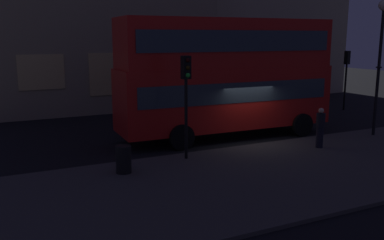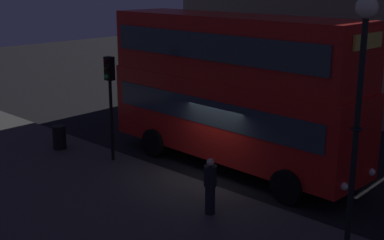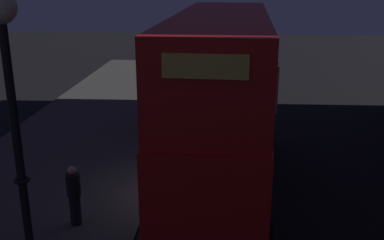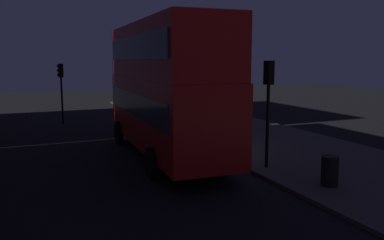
# 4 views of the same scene
# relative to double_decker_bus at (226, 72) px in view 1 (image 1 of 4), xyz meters

# --- Properties ---
(ground_plane) EXTENTS (80.00, 80.00, 0.00)m
(ground_plane) POSITION_rel_double_decker_bus_xyz_m (0.38, -1.20, -3.08)
(ground_plane) COLOR black
(sidewalk_slab) EXTENTS (44.00, 7.01, 0.12)m
(sidewalk_slab) POSITION_rel_double_decker_bus_xyz_m (0.38, -5.56, -3.02)
(sidewalk_slab) COLOR #423F3D
(sidewalk_slab) RESTS_ON ground
(double_decker_bus) EXTENTS (10.35, 3.12, 5.49)m
(double_decker_bus) POSITION_rel_double_decker_bus_xyz_m (0.00, 0.00, 0.00)
(double_decker_bus) COLOR red
(double_decker_bus) RESTS_ON ground
(traffic_light_near_kerb) EXTENTS (0.34, 0.37, 3.89)m
(traffic_light_near_kerb) POSITION_rel_double_decker_bus_xyz_m (-3.36, -2.81, -0.16)
(traffic_light_near_kerb) COLOR black
(traffic_light_near_kerb) RESTS_ON sidewalk_slab
(traffic_light_far_side) EXTENTS (0.36, 0.39, 3.81)m
(traffic_light_far_side) POSITION_rel_double_decker_bus_xyz_m (10.77, 3.20, -0.33)
(traffic_light_far_side) COLOR black
(traffic_light_far_side) RESTS_ON ground
(street_lamp) EXTENTS (0.50, 0.50, 6.20)m
(street_lamp) POSITION_rel_double_decker_bus_xyz_m (6.29, -3.09, 1.51)
(street_lamp) COLOR black
(street_lamp) RESTS_ON sidewalk_slab
(pedestrian) EXTENTS (0.37, 0.37, 1.68)m
(pedestrian) POSITION_rel_double_decker_bus_xyz_m (2.36, -3.75, -2.10)
(pedestrian) COLOR black
(pedestrian) RESTS_ON sidewalk_slab
(litter_bin) EXTENTS (0.53, 0.53, 0.94)m
(litter_bin) POSITION_rel_double_decker_bus_xyz_m (-6.00, -3.41, -2.49)
(litter_bin) COLOR black
(litter_bin) RESTS_ON sidewalk_slab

